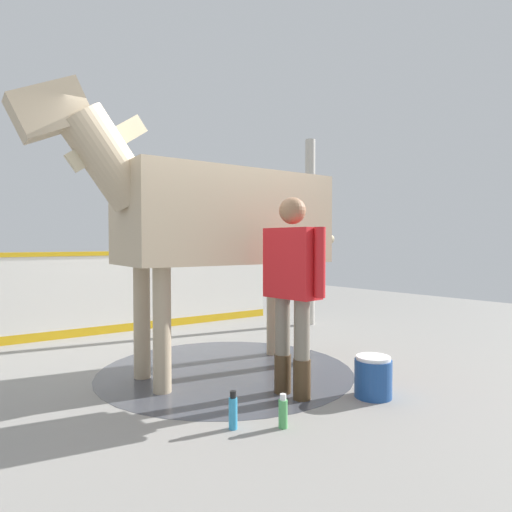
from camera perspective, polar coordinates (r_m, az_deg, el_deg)
ground_plane at (r=4.69m, az=-8.68°, el=-14.80°), size 16.00×16.00×0.02m
wet_patch at (r=4.69m, az=-3.93°, el=-14.62°), size 2.61×2.61×0.00m
barrier_wall at (r=6.90m, az=-14.95°, el=-4.70°), size 4.56×0.52×1.20m
roof_post_far at (r=7.11m, az=7.04°, el=3.06°), size 0.16×0.16×2.97m
horse at (r=4.45m, az=-5.33°, el=4.98°), size 3.48×1.12×2.67m
handler at (r=3.77m, az=4.75°, el=-3.31°), size 0.25×0.68×1.71m
wash_bucket at (r=4.01m, az=15.02°, el=-14.97°), size 0.32×0.32×0.35m
bottle_shampoo at (r=3.30m, az=-3.01°, el=-19.60°), size 0.06×0.06×0.27m
bottle_spray at (r=3.32m, az=3.54°, el=-19.67°), size 0.07×0.07×0.25m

